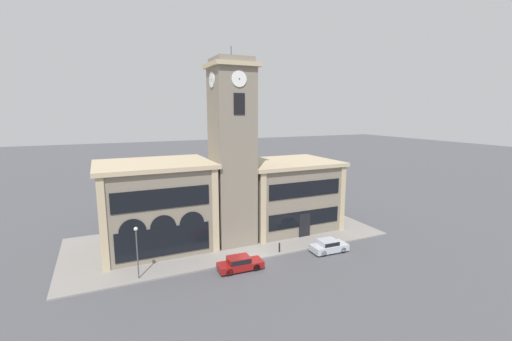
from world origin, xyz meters
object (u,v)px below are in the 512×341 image
at_px(parked_car_mid, 329,246).
at_px(parked_car_near, 240,263).
at_px(bollard, 279,247).
at_px(street_lamp, 137,244).

bearing_deg(parked_car_mid, parked_car_near, -177.58).
distance_m(parked_car_mid, bollard, 5.42).
xyz_separation_m(parked_car_near, bollard, (5.39, 1.92, -0.06)).
relative_size(parked_car_near, bollard, 4.19).
xyz_separation_m(parked_car_near, street_lamp, (-9.11, 2.08, 2.70)).
distance_m(parked_car_near, bollard, 5.72).
bearing_deg(street_lamp, parked_car_near, -12.89).
distance_m(parked_car_near, street_lamp, 9.73).
relative_size(street_lamp, bollard, 4.60).
bearing_deg(street_lamp, bollard, -0.64).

